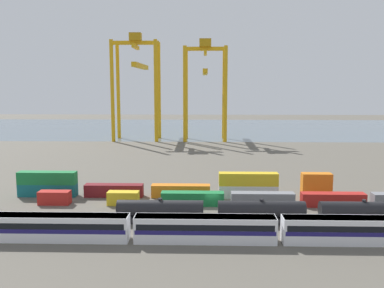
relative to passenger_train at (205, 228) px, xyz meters
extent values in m
plane|color=#5B564C|center=(1.42, 58.07, -2.14)|extent=(420.00, 420.00, 0.00)
cube|color=slate|center=(1.42, 165.33, -2.14)|extent=(400.00, 110.00, 0.01)
cube|color=silver|center=(-21.84, 0.00, -0.19)|extent=(20.94, 3.10, 3.90)
cube|color=navy|center=(-21.84, 0.00, -0.29)|extent=(20.52, 3.14, 0.64)
cube|color=black|center=(-21.84, 0.00, 0.49)|extent=(20.10, 3.13, 0.90)
cube|color=slate|center=(-21.84, 0.00, 1.58)|extent=(20.73, 2.85, 0.36)
cube|color=silver|center=(0.00, 0.00, -0.19)|extent=(20.94, 3.10, 3.90)
cube|color=navy|center=(0.00, 0.00, -0.29)|extent=(20.52, 3.14, 0.64)
cube|color=black|center=(0.00, 0.00, 0.49)|extent=(20.10, 3.13, 0.90)
cube|color=slate|center=(0.00, 0.00, 1.58)|extent=(20.73, 2.85, 0.36)
cube|color=silver|center=(21.84, 0.00, -0.19)|extent=(20.94, 3.10, 3.90)
cube|color=navy|center=(21.84, 0.00, -0.29)|extent=(20.52, 3.14, 0.64)
cube|color=black|center=(21.84, 0.00, 0.49)|extent=(20.10, 3.13, 0.90)
cube|color=slate|center=(21.84, 0.00, 1.58)|extent=(20.73, 2.85, 0.36)
cube|color=#232326|center=(-7.55, 8.74, -1.59)|extent=(14.56, 2.50, 1.10)
cylinder|color=black|center=(-7.55, 8.74, 0.32)|extent=(14.56, 2.72, 2.72)
cylinder|color=black|center=(-7.55, 8.74, 1.86)|extent=(0.70, 0.70, 0.36)
cube|color=#232326|center=(9.48, 8.74, -1.59)|extent=(14.56, 2.50, 1.10)
cylinder|color=black|center=(9.48, 8.74, 0.32)|extent=(14.56, 2.72, 2.72)
cylinder|color=black|center=(9.48, 8.74, 1.86)|extent=(0.70, 0.70, 0.36)
cube|color=#232326|center=(26.50, 8.74, -1.59)|extent=(14.56, 2.50, 1.10)
cylinder|color=black|center=(26.50, 8.74, 0.32)|extent=(14.56, 2.72, 2.72)
cylinder|color=black|center=(26.50, 8.74, 1.86)|extent=(0.70, 0.70, 0.36)
cube|color=#AD211C|center=(-29.33, 19.11, -0.84)|extent=(6.04, 2.44, 2.60)
cube|color=gold|center=(-15.84, 19.11, -0.84)|extent=(6.04, 2.44, 2.60)
cube|color=#197538|center=(-2.36, 19.11, -0.84)|extent=(12.10, 2.44, 2.60)
cube|color=slate|center=(11.12, 19.11, -0.84)|extent=(12.10, 2.44, 2.60)
cube|color=#AD211C|center=(24.60, 19.11, -0.84)|extent=(12.10, 2.44, 2.60)
cube|color=#146066|center=(-32.85, 25.02, -0.84)|extent=(12.10, 2.44, 2.60)
cube|color=#197538|center=(-32.85, 25.02, 1.76)|extent=(12.10, 2.44, 2.60)
cube|color=maroon|center=(-18.91, 25.02, -0.84)|extent=(12.10, 2.44, 2.60)
cube|color=orange|center=(-4.97, 25.02, -0.84)|extent=(12.10, 2.44, 2.60)
cube|color=silver|center=(8.98, 25.02, -0.84)|extent=(12.10, 2.44, 2.60)
cube|color=gold|center=(8.98, 25.02, 1.76)|extent=(12.10, 2.44, 2.60)
cube|color=orange|center=(22.92, 25.02, -0.84)|extent=(6.04, 2.44, 2.60)
cube|color=orange|center=(22.92, 25.02, 1.76)|extent=(6.04, 2.44, 2.60)
cylinder|color=gold|center=(-37.27, 110.48, 18.36)|extent=(1.50, 1.50, 41.01)
cylinder|color=gold|center=(-19.58, 110.48, 18.36)|extent=(1.50, 1.50, 41.01)
cylinder|color=gold|center=(-37.27, 122.27, 18.36)|extent=(1.50, 1.50, 41.01)
cylinder|color=gold|center=(-19.58, 122.27, 18.36)|extent=(1.50, 1.50, 41.01)
cube|color=gold|center=(-28.42, 116.38, 38.06)|extent=(19.29, 1.20, 1.60)
cube|color=gold|center=(-28.42, 116.38, 36.46)|extent=(1.20, 13.39, 1.60)
cube|color=gold|center=(-28.42, 129.58, 29.17)|extent=(2.00, 37.72, 2.00)
cube|color=#A77A10|center=(-28.42, 116.38, 40.46)|extent=(4.80, 4.00, 3.20)
cylinder|color=gold|center=(-7.88, 110.66, 17.12)|extent=(1.50, 1.50, 38.54)
cylinder|color=gold|center=(8.45, 110.66, 17.12)|extent=(1.50, 1.50, 38.54)
cylinder|color=gold|center=(-7.88, 122.09, 17.12)|extent=(1.50, 1.50, 38.54)
cylinder|color=gold|center=(8.45, 122.09, 17.12)|extent=(1.50, 1.50, 38.54)
cube|color=gold|center=(0.29, 116.38, 35.59)|extent=(17.93, 1.20, 1.60)
cube|color=gold|center=(0.29, 116.38, 33.99)|extent=(1.20, 13.03, 1.60)
cube|color=gold|center=(0.29, 127.66, 26.46)|extent=(2.00, 32.24, 2.00)
cube|color=#A77A10|center=(0.29, 116.38, 37.99)|extent=(4.80, 4.00, 3.20)
camera|label=1|loc=(-0.27, -60.03, 21.00)|focal=39.42mm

